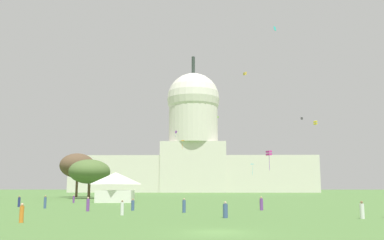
% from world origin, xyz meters
% --- Properties ---
extents(ground_plane, '(800.00, 800.00, 0.00)m').
position_xyz_m(ground_plane, '(0.00, 0.00, 0.00)').
color(ground_plane, '#4C7538').
extents(capitol_building, '(127.32, 28.12, 73.52)m').
position_xyz_m(capitol_building, '(-5.46, 194.12, 22.99)').
color(capitol_building, beige).
rests_on(capitol_building, ground_plane).
extents(event_tent, '(7.20, 5.04, 5.73)m').
position_xyz_m(event_tent, '(-17.67, 52.63, 2.94)').
color(event_tent, white).
rests_on(event_tent, ground_plane).
extents(tree_west_far, '(13.16, 13.78, 12.50)m').
position_xyz_m(tree_west_far, '(-36.84, 92.13, 8.95)').
color(tree_west_far, brown).
rests_on(tree_west_far, ground_plane).
extents(tree_west_near, '(14.28, 14.55, 9.92)m').
position_xyz_m(tree_west_near, '(-29.81, 79.14, 6.80)').
color(tree_west_near, brown).
rests_on(tree_west_near, ground_plane).
extents(person_denim_near_tree_east, '(0.48, 0.48, 1.50)m').
position_xyz_m(person_denim_near_tree_east, '(-9.85, 25.57, 0.68)').
color(person_denim_near_tree_east, '#3D5684').
rests_on(person_denim_near_tree_east, ground_plane).
extents(person_purple_lawn_far_left, '(0.60, 0.60, 1.74)m').
position_xyz_m(person_purple_lawn_far_left, '(6.64, 26.50, 0.79)').
color(person_purple_lawn_far_left, '#703D93').
rests_on(person_purple_lawn_far_left, ground_plane).
extents(person_denim_mid_left, '(0.56, 0.56, 1.58)m').
position_xyz_m(person_denim_mid_left, '(1.25, 12.95, 0.71)').
color(person_denim_mid_left, '#3D5684').
rests_on(person_denim_mid_left, ground_plane).
extents(person_white_front_left, '(0.45, 0.45, 1.58)m').
position_xyz_m(person_white_front_left, '(-9.53, 16.62, 0.73)').
color(person_white_front_left, silver).
rests_on(person_white_front_left, ground_plane).
extents(person_purple_edge_east, '(0.38, 0.38, 1.47)m').
position_xyz_m(person_purple_edge_east, '(-24.85, 49.99, 0.67)').
color(person_purple_edge_east, '#703D93').
rests_on(person_purple_edge_east, ground_plane).
extents(person_white_mid_right, '(0.51, 0.51, 1.66)m').
position_xyz_m(person_white_mid_right, '(14.17, 12.19, 0.76)').
color(person_white_mid_right, silver).
rests_on(person_white_mid_right, ground_plane).
extents(person_denim_near_tent, '(0.51, 0.51, 1.78)m').
position_xyz_m(person_denim_near_tent, '(-22.96, 30.47, 0.83)').
color(person_denim_near_tent, '#3D5684').
rests_on(person_denim_near_tent, ground_plane).
extents(person_purple_deep_crowd, '(0.53, 0.53, 1.74)m').
position_xyz_m(person_purple_deep_crowd, '(-15.12, 23.72, 0.80)').
color(person_purple_deep_crowd, '#703D93').
rests_on(person_purple_deep_crowd, ground_plane).
extents(person_denim_front_center, '(0.53, 0.53, 1.65)m').
position_xyz_m(person_denim_front_center, '(-3.13, 21.44, 0.75)').
color(person_denim_front_center, '#3D5684').
rests_on(person_denim_front_center, ground_plane).
extents(person_orange_edge_west, '(0.51, 0.51, 1.63)m').
position_xyz_m(person_orange_edge_west, '(-16.29, 7.12, 0.75)').
color(person_orange_edge_west, orange).
rests_on(person_orange_edge_west, ground_plane).
extents(person_navy_mid_center, '(0.41, 0.41, 1.65)m').
position_xyz_m(person_navy_mid_center, '(-28.36, 34.47, 0.76)').
color(person_navy_mid_center, navy).
rests_on(person_navy_mid_center, ground_plane).
extents(kite_turquoise_high, '(0.76, 1.01, 1.50)m').
position_xyz_m(kite_turquoise_high, '(20.25, 87.54, 48.14)').
color(kite_turquoise_high, teal).
extents(kite_magenta_low, '(1.17, 1.16, 3.68)m').
position_xyz_m(kite_magenta_low, '(11.29, 48.51, 9.05)').
color(kite_magenta_low, '#D1339E').
extents(kite_yellow_mid, '(1.26, 1.28, 1.23)m').
position_xyz_m(kite_yellow_mid, '(31.37, 90.21, 20.95)').
color(kite_yellow_mid, yellow).
extents(kite_lime_mid, '(0.53, 0.69, 0.88)m').
position_xyz_m(kite_lime_mid, '(6.63, 164.13, 34.92)').
color(kite_lime_mid, '#8CD133').
extents(kite_cyan_low, '(1.32, 1.05, 4.32)m').
position_xyz_m(kite_cyan_low, '(18.98, 139.47, 11.32)').
color(kite_cyan_low, '#33BCDB').
extents(kite_violet_mid, '(0.99, 0.89, 2.67)m').
position_xyz_m(kite_violet_mid, '(-12.55, 158.10, 27.13)').
color(kite_violet_mid, purple).
extents(kite_gold_mid, '(0.95, 0.94, 0.87)m').
position_xyz_m(kite_gold_mid, '(9.98, 74.73, 31.26)').
color(kite_gold_mid, gold).
extents(kite_black_mid, '(0.89, 0.89, 0.75)m').
position_xyz_m(kite_black_mid, '(37.33, 130.82, 28.75)').
color(kite_black_mid, black).
extents(kite_orange_mid, '(1.23, 0.86, 2.85)m').
position_xyz_m(kite_orange_mid, '(-7.82, 122.85, 18.79)').
color(kite_orange_mid, orange).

